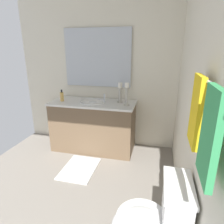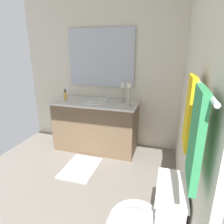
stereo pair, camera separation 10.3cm
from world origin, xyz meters
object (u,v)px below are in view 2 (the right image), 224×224
towel_center (196,138)px  soap_bottle (65,96)px  candle_holder_short (123,92)px  towel_bar (201,85)px  vanity_cabinet (96,125)px  candle_holder_tall (129,94)px  bath_mat (81,167)px  towel_near_vanity (189,112)px  mirror (101,58)px  sink_basin (96,104)px

towel_center → soap_bottle: bearing=-138.2°
candle_holder_short → towel_bar: (1.85, 0.81, 0.47)m
soap_bottle → vanity_cabinet: bearing=96.5°
candle_holder_tall → towel_center: (1.89, 0.67, 0.27)m
towel_bar → bath_mat: towel_bar is taller
soap_bottle → towel_near_vanity: size_ratio=0.43×
candle_holder_tall → towel_center: 2.02m
mirror → bath_mat: bearing=0.0°
candle_holder_tall → towel_bar: (1.71, 0.69, 0.46)m
sink_basin → towel_near_vanity: towel_near_vanity is taller
candle_holder_tall → soap_bottle: (-0.02, -1.03, -0.10)m
vanity_cabinet → sink_basin: sink_basin is taller
vanity_cabinet → mirror: 1.08m
vanity_cabinet → towel_bar: (1.78, 1.23, 1.03)m
soap_bottle → towel_center: 2.58m
towel_bar → towel_near_vanity: (-0.18, -0.02, -0.19)m
candle_holder_short → soap_bottle: size_ratio=1.70×
soap_bottle → towel_bar: 2.50m
towel_center → bath_mat: towel_center is taller
mirror → towel_bar: size_ratio=1.50×
candle_holder_tall → towel_near_vanity: 1.69m
mirror → towel_bar: 2.40m
bath_mat → vanity_cabinet: bearing=-180.0°
towel_bar → vanity_cabinet: bearing=-145.3°
vanity_cabinet → towel_bar: 2.39m
towel_near_vanity → vanity_cabinet: bearing=-142.8°
candle_holder_tall → soap_bottle: candle_holder_tall is taller
mirror → soap_bottle: 0.83m
towel_near_vanity → towel_bar: bearing=5.7°
vanity_cabinet → towel_bar: size_ratio=1.84×
soap_bottle → towel_bar: towel_bar is taller
mirror → towel_near_vanity: (1.88, 1.21, -0.21)m
candle_holder_tall → towel_near_vanity: bearing=23.7°
mirror → soap_bottle: bearing=-55.5°
vanity_cabinet → candle_holder_short: bearing=100.4°
candle_holder_short → bath_mat: size_ratio=0.51×
candle_holder_tall → towel_bar: towel_bar is taller
soap_bottle → sink_basin: bearing=96.5°
vanity_cabinet → towel_center: bearing=31.8°
soap_bottle → bath_mat: 1.14m
vanity_cabinet → towel_center: towel_center is taller
towel_center → bath_mat: 2.18m
towel_near_vanity → bath_mat: bearing=-128.7°
sink_basin → mirror: bearing=-179.8°
candle_holder_short → towel_near_vanity: size_ratio=0.72×
candle_holder_short → towel_bar: size_ratio=0.42×
sink_basin → soap_bottle: size_ratio=2.23×
vanity_cabinet → mirror: bearing=180.0°
candle_holder_tall → sink_basin: bearing=-97.6°
soap_bottle → bath_mat: soap_bottle is taller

